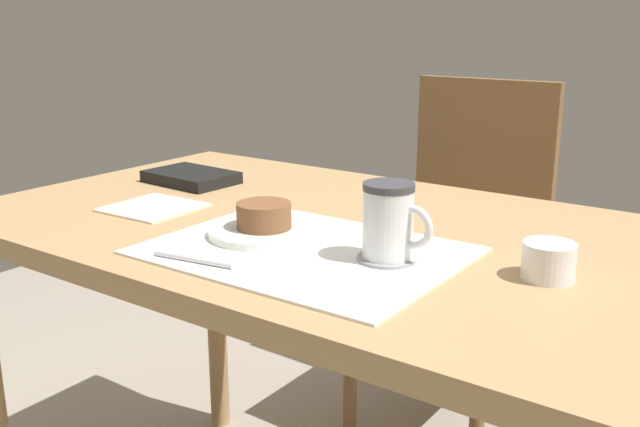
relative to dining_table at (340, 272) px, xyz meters
The scene contains 11 objects.
dining_table is the anchor object (origin of this frame).
wooden_chair 0.75m from the dining_table, 97.79° to the left, with size 0.42×0.42×0.92m.
placemat 0.17m from the dining_table, 77.34° to the right, with size 0.44×0.34×0.00m, color white.
pastry_plate 0.17m from the dining_table, 116.38° to the right, with size 0.18×0.18×0.01m, color silver.
pastry 0.18m from the dining_table, 116.38° to the right, with size 0.09×0.09×0.04m, color brown.
coffee_coaster 0.21m from the dining_table, 36.58° to the right, with size 0.08×0.08×0.01m, color #99999E.
coffee_mug 0.24m from the dining_table, 36.09° to the right, with size 0.11×0.07×0.11m.
teaspoon 0.30m from the dining_table, 102.20° to the right, with size 0.01×0.01×0.13m, color silver.
paper_napkin 0.36m from the dining_table, 162.67° to the right, with size 0.15×0.15×0.00m, color silver.
sugar_bowl 0.38m from the dining_table, ahead, with size 0.07×0.07×0.05m, color white.
small_book 0.45m from the dining_table, 168.99° to the left, with size 0.18×0.12×0.02m, color black.
Camera 1 is at (0.63, -0.95, 1.08)m, focal length 40.00 mm.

